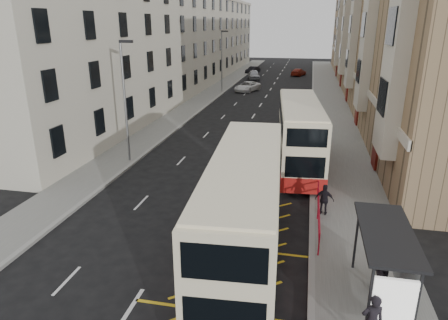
% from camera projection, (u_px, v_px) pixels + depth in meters
% --- Properties ---
extents(ground, '(200.00, 200.00, 0.00)m').
position_uv_depth(ground, '(152.00, 275.00, 15.32)').
color(ground, black).
rests_on(ground, ground).
extents(pavement_right, '(4.00, 120.00, 0.15)m').
position_uv_depth(pavement_right, '(332.00, 115.00, 41.46)').
color(pavement_right, slate).
rests_on(pavement_right, ground).
extents(pavement_left, '(3.00, 120.00, 0.15)m').
position_uv_depth(pavement_left, '(189.00, 108.00, 44.50)').
color(pavement_left, slate).
rests_on(pavement_left, ground).
extents(kerb_right, '(0.25, 120.00, 0.15)m').
position_uv_depth(kerb_right, '(313.00, 114.00, 41.85)').
color(kerb_right, gray).
rests_on(kerb_right, ground).
extents(kerb_left, '(0.25, 120.00, 0.15)m').
position_uv_depth(kerb_left, '(202.00, 109.00, 44.21)').
color(kerb_left, gray).
rests_on(kerb_left, ground).
extents(road_markings, '(10.00, 110.00, 0.01)m').
position_uv_depth(road_markings, '(270.00, 90.00, 56.92)').
color(road_markings, silver).
rests_on(road_markings, ground).
extents(terrace_right, '(10.75, 79.00, 15.25)m').
position_uv_depth(terrace_right, '(387.00, 36.00, 51.88)').
color(terrace_right, '#8E7352').
rests_on(terrace_right, ground).
extents(terrace_left, '(9.18, 79.00, 13.25)m').
position_uv_depth(terrace_left, '(180.00, 42.00, 57.89)').
color(terrace_left, beige).
rests_on(terrace_left, ground).
extents(bus_shelter, '(1.65, 4.25, 2.70)m').
position_uv_depth(bus_shelter, '(391.00, 258.00, 12.62)').
color(bus_shelter, black).
rests_on(bus_shelter, pavement_right).
extents(guard_railing, '(0.06, 6.56, 1.01)m').
position_uv_depth(guard_railing, '(318.00, 206.00, 19.13)').
color(guard_railing, red).
rests_on(guard_railing, pavement_right).
extents(street_lamp_near, '(0.93, 0.18, 8.00)m').
position_uv_depth(street_lamp_near, '(125.00, 96.00, 26.15)').
color(street_lamp_near, gray).
rests_on(street_lamp_near, pavement_left).
extents(street_lamp_far, '(0.93, 0.18, 8.00)m').
position_uv_depth(street_lamp_far, '(222.00, 58.00, 53.88)').
color(street_lamp_far, gray).
rests_on(street_lamp_far, pavement_left).
extents(double_decker_front, '(3.35, 11.41, 4.49)m').
position_uv_depth(double_decker_front, '(244.00, 211.00, 15.43)').
color(double_decker_front, '#F7EAC2').
rests_on(double_decker_front, ground).
extents(double_decker_rear, '(3.49, 11.09, 4.35)m').
position_uv_depth(double_decker_rear, '(299.00, 134.00, 26.22)').
color(double_decker_rear, '#F7EAC2').
rests_on(double_decker_rear, ground).
extents(pedestrian_mid, '(0.97, 0.87, 1.62)m').
position_uv_depth(pedestrian_mid, '(386.00, 273.00, 13.84)').
color(pedestrian_mid, black).
rests_on(pedestrian_mid, pavement_right).
extents(pedestrian_far, '(0.97, 0.52, 1.57)m').
position_uv_depth(pedestrian_far, '(324.00, 200.00, 19.61)').
color(pedestrian_far, black).
rests_on(pedestrian_far, pavement_right).
extents(white_van, '(3.61, 5.22, 1.33)m').
position_uv_depth(white_van, '(248.00, 87.00, 55.80)').
color(white_van, white).
rests_on(white_van, ground).
extents(car_silver, '(2.75, 4.97, 1.60)m').
position_uv_depth(car_silver, '(254.00, 75.00, 67.16)').
color(car_silver, '#999B9F').
rests_on(car_silver, ground).
extents(car_dark, '(2.58, 4.07, 1.27)m').
position_uv_depth(car_dark, '(253.00, 70.00, 75.38)').
color(car_dark, black).
rests_on(car_dark, ground).
extents(car_red, '(2.98, 4.71, 1.27)m').
position_uv_depth(car_red, '(298.00, 72.00, 72.19)').
color(car_red, maroon).
rests_on(car_red, ground).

